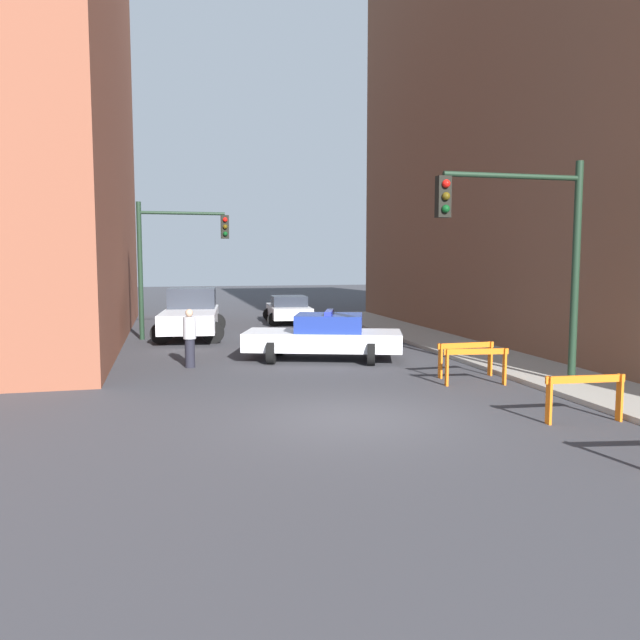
{
  "coord_description": "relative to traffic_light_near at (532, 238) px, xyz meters",
  "views": [
    {
      "loc": [
        -3.43,
        -11.31,
        3.06
      ],
      "look_at": [
        0.94,
        6.47,
        1.27
      ],
      "focal_mm": 35.0,
      "sensor_mm": 36.0,
      "label": 1
    }
  ],
  "objects": [
    {
      "name": "ground_plane",
      "position": [
        -4.73,
        -1.49,
        -3.53
      ],
      "size": [
        120.0,
        120.0,
        0.0
      ],
      "primitive_type": "plane",
      "color": "#38383D"
    },
    {
      "name": "sidewalk_right",
      "position": [
        1.47,
        -1.49,
        -3.47
      ],
      "size": [
        2.4,
        44.0,
        0.12
      ],
      "color": "#9E998E",
      "rests_on": "ground_plane"
    },
    {
      "name": "traffic_light_near",
      "position": [
        0.0,
        0.0,
        0.0
      ],
      "size": [
        3.64,
        0.35,
        5.2
      ],
      "color": "black",
      "rests_on": "sidewalk_right"
    },
    {
      "name": "traffic_light_far",
      "position": [
        -8.03,
        11.74,
        -0.13
      ],
      "size": [
        3.44,
        0.35,
        5.2
      ],
      "color": "black",
      "rests_on": "ground_plane"
    },
    {
      "name": "police_car",
      "position": [
        -3.56,
        5.36,
        -2.81
      ],
      "size": [
        5.04,
        3.23,
        1.52
      ],
      "rotation": [
        0.0,
        0.0,
        1.25
      ],
      "color": "white",
      "rests_on": "ground_plane"
    },
    {
      "name": "white_truck",
      "position": [
        -7.28,
        12.0,
        -2.62
      ],
      "size": [
        3.01,
        5.58,
        1.9
      ],
      "rotation": [
        0.0,
        0.0,
        -0.11
      ],
      "color": "silver",
      "rests_on": "ground_plane"
    },
    {
      "name": "parked_car_near",
      "position": [
        -2.52,
        16.47,
        -2.86
      ],
      "size": [
        2.49,
        4.42,
        1.31
      ],
      "rotation": [
        0.0,
        0.0,
        -0.08
      ],
      "color": "silver",
      "rests_on": "ground_plane"
    },
    {
      "name": "pedestrian_crossing",
      "position": [
        -7.57,
        5.03,
        -2.67
      ],
      "size": [
        0.46,
        0.46,
        1.66
      ],
      "rotation": [
        0.0,
        0.0,
        0.34
      ],
      "color": "black",
      "rests_on": "ground_plane"
    },
    {
      "name": "barrier_mid",
      "position": [
        -0.6,
        -2.85,
        -2.91
      ],
      "size": [
        1.6,
        0.28,
        0.9
      ],
      "rotation": [
        0.0,
        0.0,
        -0.08
      ],
      "color": "orange",
      "rests_on": "ground_plane"
    },
    {
      "name": "barrier_back",
      "position": [
        -0.92,
        0.81,
        -2.91
      ],
      "size": [
        1.59,
        0.39,
        0.9
      ],
      "rotation": [
        0.0,
        0.0,
        -0.15
      ],
      "color": "orange",
      "rests_on": "ground_plane"
    },
    {
      "name": "barrier_corner",
      "position": [
        -0.66,
        1.85,
        -2.91
      ],
      "size": [
        1.6,
        0.21,
        0.9
      ],
      "rotation": [
        0.0,
        0.0,
        0.03
      ],
      "color": "orange",
      "rests_on": "ground_plane"
    }
  ]
}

